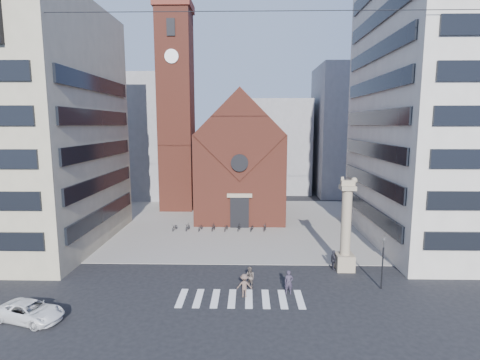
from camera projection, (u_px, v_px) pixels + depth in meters
The scene contains 25 objects.
ground at pixel (235, 282), 31.78m from camera, with size 120.00×120.00×0.00m, color black.
piazza at pixel (240, 223), 50.56m from camera, with size 46.00×30.00×0.05m, color gray.
zebra_crossing at pixel (240, 299), 28.80m from camera, with size 10.20×3.20×0.01m, color white, non-canonical shape.
church at pixel (241, 161), 55.35m from camera, with size 12.00×16.65×18.00m.
campanile at pixel (176, 108), 57.36m from camera, with size 5.50×5.50×31.20m.
building_left at pixel (16, 127), 40.29m from camera, with size 18.00×20.00×26.00m, color tan.
building_right at pixel (458, 99), 40.73m from camera, with size 18.00×22.00×32.00m, color beige.
bg_block_left at pixel (136, 137), 70.16m from camera, with size 16.00×14.00×22.00m, color gray.
bg_block_mid at pixel (273, 146), 74.81m from camera, with size 14.00×12.00×18.00m, color gray.
bg_block_right at pixel (358, 131), 71.03m from camera, with size 16.00×14.00×24.00m, color gray.
lion_column at pixel (346, 234), 34.00m from camera, with size 1.63×1.60×8.68m.
traffic_light at pixel (383, 262), 30.18m from camera, with size 0.13×0.16×4.30m.
white_car at pixel (30, 311), 25.52m from camera, with size 2.17×4.71×1.31m, color white.
pedestrian_0 at pixel (289, 282), 29.51m from camera, with size 0.69×0.45×1.90m, color #2E2737.
pedestrian_1 at pixel (250, 278), 30.55m from camera, with size 0.87×0.68×1.79m, color #514740.
pedestrian_2 at pixel (334, 260), 34.40m from camera, with size 1.09×0.45×1.86m, color #2B2B33.
pedestrian_3 at pixel (244, 285), 28.98m from camera, with size 1.19×0.69×1.85m, color brown.
scooter_0 at pixel (175, 227), 47.12m from camera, with size 0.54×1.55×0.82m, color black.
scooter_1 at pixel (188, 227), 47.08m from camera, with size 0.43×1.51×0.90m, color black.
scooter_2 at pixel (200, 227), 47.04m from camera, with size 0.54×1.55×0.82m, color black.
scooter_3 at pixel (213, 227), 47.00m from camera, with size 0.43×1.51×0.90m, color black.
scooter_4 at pixel (226, 228), 46.97m from camera, with size 0.54×1.55×0.82m, color black.
scooter_5 at pixel (239, 227), 46.93m from camera, with size 0.43×1.51×0.90m, color black.
scooter_6 at pixel (252, 228), 46.90m from camera, with size 0.54×1.55×0.82m, color black.
scooter_7 at pixel (265, 227), 46.85m from camera, with size 0.43×1.51×0.90m, color black.
Camera 1 is at (1.14, -30.13, 13.30)m, focal length 28.00 mm.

